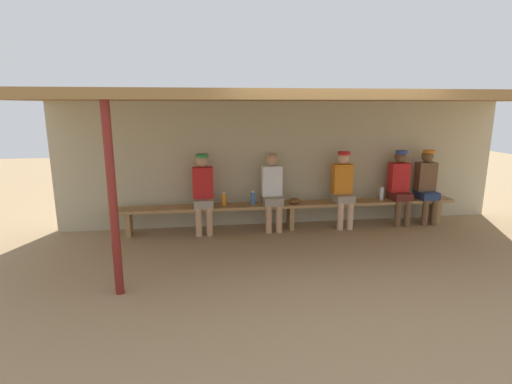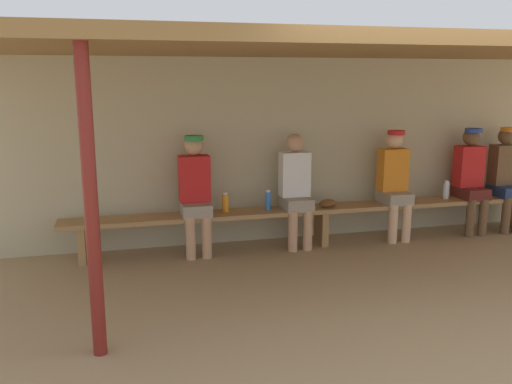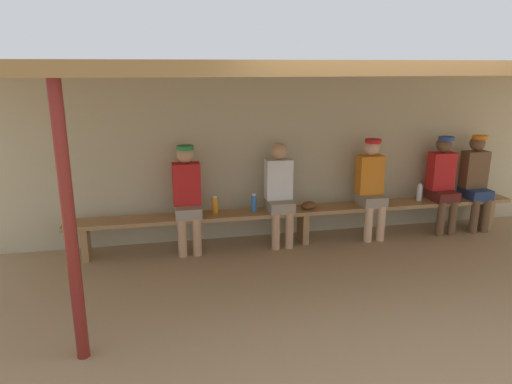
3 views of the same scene
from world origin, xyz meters
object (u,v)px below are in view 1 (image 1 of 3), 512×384
at_px(water_bottle_blue, 382,194).
at_px(baseball_glove_worn, 295,201).
at_px(player_shirtless_tan, 272,189).
at_px(player_with_sunglasses, 427,183).
at_px(water_bottle_green, 253,198).
at_px(bench, 291,207).
at_px(player_near_post, 400,184).
at_px(support_post, 113,202).
at_px(player_rightmost, 203,190).
at_px(water_bottle_orange, 224,199).
at_px(player_in_white, 343,186).

xyz_separation_m(water_bottle_blue, baseball_glove_worn, (-1.63, -0.06, -0.07)).
bearing_deg(player_shirtless_tan, player_with_sunglasses, 0.01).
height_order(player_shirtless_tan, water_bottle_green, player_shirtless_tan).
height_order(bench, player_near_post, player_near_post).
distance_m(support_post, player_rightmost, 2.36).
distance_m(bench, water_bottle_green, 0.69).
relative_size(player_near_post, player_rightmost, 1.00).
height_order(water_bottle_blue, baseball_glove_worn, water_bottle_blue).
bearing_deg(player_shirtless_tan, water_bottle_orange, 177.41).
bearing_deg(player_near_post, bench, -179.90).
xyz_separation_m(player_in_white, baseball_glove_worn, (-0.88, -0.03, -0.24)).
xyz_separation_m(player_rightmost, player_with_sunglasses, (4.04, 0.00, 0.00)).
bearing_deg(player_rightmost, bench, -0.14).
bearing_deg(bench, water_bottle_blue, 1.17).
relative_size(bench, water_bottle_orange, 26.54).
bearing_deg(water_bottle_orange, player_shirtless_tan, -2.59).
bearing_deg(water_bottle_green, baseball_glove_worn, -2.72).
distance_m(support_post, bench, 3.35).
bearing_deg(baseball_glove_worn, support_post, 7.62).
bearing_deg(player_with_sunglasses, player_shirtless_tan, -179.99).
xyz_separation_m(support_post, baseball_glove_worn, (2.58, 2.08, -0.60)).
relative_size(bench, water_bottle_green, 25.41).
relative_size(bench, player_shirtless_tan, 4.49).
bearing_deg(baseball_glove_worn, player_shirtless_tan, -34.98).
relative_size(water_bottle_green, baseball_glove_worn, 0.98).
height_order(water_bottle_blue, water_bottle_green, water_bottle_green).
height_order(bench, water_bottle_blue, water_bottle_blue).
height_order(player_shirtless_tan, player_with_sunglasses, player_with_sunglasses).
bearing_deg(player_shirtless_tan, water_bottle_green, 178.48).
relative_size(player_rightmost, player_with_sunglasses, 1.00).
relative_size(player_in_white, baseball_glove_worn, 5.60).
relative_size(water_bottle_orange, water_bottle_blue, 0.97).
bearing_deg(support_post, player_in_white, 31.35).
bearing_deg(support_post, player_with_sunglasses, 22.64).
bearing_deg(baseball_glove_worn, water_bottle_blue, 150.76).
xyz_separation_m(player_in_white, water_bottle_blue, (0.75, 0.03, -0.18)).
relative_size(player_rightmost, water_bottle_blue, 5.76).
xyz_separation_m(player_in_white, player_shirtless_tan, (-1.27, -0.00, -0.02)).
distance_m(bench, water_bottle_blue, 1.70).
height_order(water_bottle_orange, water_bottle_green, water_bottle_green).
relative_size(player_in_white, water_bottle_green, 5.70).
relative_size(bench, player_near_post, 4.46).
xyz_separation_m(support_post, player_shirtless_tan, (2.18, 2.10, -0.37)).
relative_size(player_with_sunglasses, water_bottle_orange, 5.95).
bearing_deg(player_in_white, water_bottle_orange, 178.99).
bearing_deg(water_bottle_orange, player_rightmost, -173.89).
height_order(player_in_white, player_rightmost, same).
bearing_deg(player_with_sunglasses, water_bottle_green, 179.85).
bearing_deg(bench, player_in_white, 0.22).
distance_m(water_bottle_blue, water_bottle_green, 2.36).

